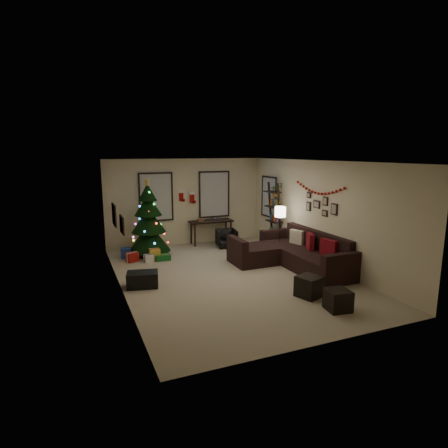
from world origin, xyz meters
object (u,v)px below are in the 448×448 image
Objects in this scene: desk at (211,223)px; bookshelf at (274,217)px; sofa at (292,255)px; desk_chair at (226,238)px; christmas_tree at (149,223)px.

bookshelf reaches higher than desk.
sofa is 5.34× the size of desk_chair.
christmas_tree is 3.93× the size of desk_chair.
desk is 0.69× the size of bookshelf.
sofa is 2.59m from desk_chair.
desk_chair is at bearing -67.92° from desk.
desk is at bearing 15.00° from christmas_tree.
desk is at bearing 139.91° from bookshelf.
bookshelf is (0.49, 1.80, 0.67)m from sofa.
desk_chair is (0.26, -0.65, -0.38)m from desk.
christmas_tree is at bearing -172.29° from desk_chair.
christmas_tree is 2.20m from desk.
desk_chair is at bearing -2.08° from christmas_tree.
sofa is 1.50× the size of bookshelf.
desk_chair is at bearing 108.11° from sofa.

